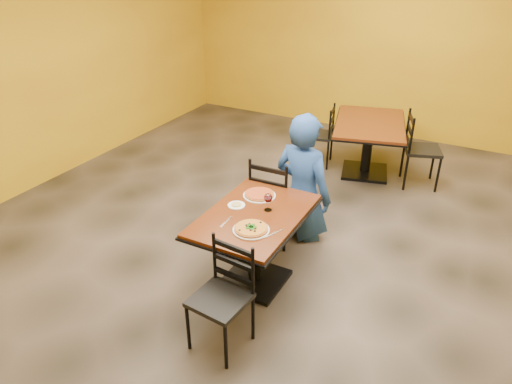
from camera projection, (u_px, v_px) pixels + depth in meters
The scene contains 19 objects.
floor at pixel (277, 254), 4.93m from camera, with size 7.00×8.00×0.01m, color black.
wall_back at pixel (391, 42), 7.34m from camera, with size 7.00×0.01×3.00m, color gold.
wall_left at pixel (17, 71), 5.67m from camera, with size 0.01×8.00×3.00m, color gold.
table_main at pixel (255, 232), 4.28m from camera, with size 0.83×1.23×0.75m.
table_second at pixel (369, 135), 6.38m from camera, with size 1.23×1.55×0.75m.
chair_main_near at pixel (220, 300), 3.63m from camera, with size 0.40×0.40×0.89m, color black, non-canonical shape.
chair_main_far at pixel (276, 198), 4.99m from camera, with size 0.44×0.44×0.97m, color black, non-canonical shape.
chair_second_left at pixel (318, 135), 6.74m from camera, with size 0.39×0.39×0.87m, color black, non-canonical shape.
chair_second_right at pixel (423, 150), 6.12m from camera, with size 0.44×0.44×0.98m, color black, non-canonical shape.
diner at pixel (303, 177), 4.97m from camera, with size 0.67×0.44×1.39m, color navy.
plate_main at pixel (251, 230), 3.94m from camera, with size 0.31×0.31×0.01m, color white.
pizza_main at pixel (251, 228), 3.93m from camera, with size 0.28×0.28×0.02m, color maroon.
plate_far at pixel (259, 195), 4.47m from camera, with size 0.31×0.31×0.01m, color white.
pizza_far at pixel (259, 194), 4.46m from camera, with size 0.28×0.28×0.02m, color #B26222.
side_plate at pixel (236, 205), 4.31m from camera, with size 0.16×0.16×0.01m, color white.
dip at pixel (236, 204), 4.30m from camera, with size 0.09×0.09×0.01m, color tan.
wine_glass at pixel (268, 201), 4.20m from camera, with size 0.08×0.08×0.18m, color white, non-canonical shape.
fork at pixel (226, 222), 4.06m from camera, with size 0.01×0.19×0.00m, color silver.
knife at pixel (273, 234), 3.89m from camera, with size 0.01×0.21×0.00m, color silver.
Camera 1 is at (1.70, -3.68, 2.89)m, focal length 33.22 mm.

